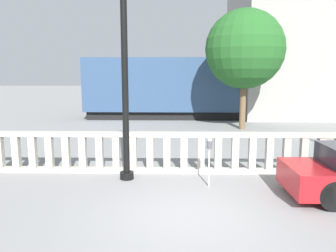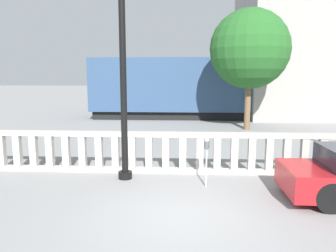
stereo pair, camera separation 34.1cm
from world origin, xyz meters
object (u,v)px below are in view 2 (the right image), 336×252
lamppost (123,68)px  train_near (231,87)px  parking_meter (207,149)px  tree_left (250,49)px

lamppost → train_near: 13.95m
parking_meter → train_near: train_near is taller
parking_meter → train_near: size_ratio=0.07×
lamppost → parking_meter: (2.25, -0.57, -2.07)m
lamppost → train_near: (4.65, 13.11, -1.00)m
tree_left → parking_meter: bearing=-106.3°
parking_meter → train_near: 13.93m
lamppost → train_near: size_ratio=0.34×
parking_meter → tree_left: bearing=73.7°
train_near → lamppost: bearing=-109.5°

